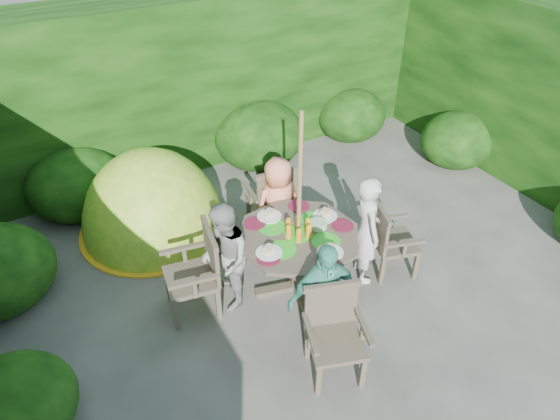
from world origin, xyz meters
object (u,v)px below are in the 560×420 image
parasol_pole (299,210)px  garden_chair_left (198,271)px  garden_chair_front (334,331)px  dome_tent (156,228)px  garden_chair_right (389,239)px  patio_table (298,243)px  garden_chair_back (273,198)px  child_left (225,258)px  child_back (278,205)px  child_right (367,230)px  child_front (323,297)px

parasol_pole → garden_chair_left: bearing=166.3°
parasol_pole → garden_chair_front: size_ratio=2.42×
parasol_pole → dome_tent: parasol_pole is taller
garden_chair_right → dome_tent: bearing=63.0°
patio_table → garden_chair_back: garden_chair_back is taller
garden_chair_left → child_left: child_left is taller
garden_chair_left → dome_tent: dome_tent is taller
garden_chair_right → garden_chair_back: (-0.81, 1.31, 0.04)m
garden_chair_left → parasol_pole: bearing=85.4°
garden_chair_right → garden_chair_back: size_ratio=0.92×
parasol_pole → dome_tent: 2.42m
garden_chair_front → child_back: 1.90m
child_right → garden_chair_front: bearing=149.5°
child_right → child_back: child_right is taller
parasol_pole → garden_chair_left: 1.24m
child_right → child_front: size_ratio=1.06×
child_left → child_front: size_ratio=1.01×
patio_table → child_front: child_front is taller
patio_table → garden_chair_left: 1.11m
patio_table → dome_tent: (-1.08, 1.87, -0.66)m
parasol_pole → child_right: bearing=-13.4°
parasol_pole → child_back: bearing=76.6°
patio_table → garden_chair_front: (-0.25, -1.07, -0.18)m
garden_chair_back → patio_table: bearing=82.3°
child_left → child_front: 1.13m
parasol_pole → garden_chair_front: 1.26m
child_left → patio_table: bearing=91.6°
child_right → parasol_pole: bearing=95.3°
parasol_pole → garden_chair_left: (-1.06, 0.26, -0.58)m
child_back → child_front: (-0.37, -1.56, 0.01)m
parasol_pole → garden_chair_right: (1.07, -0.25, -0.63)m
garden_chair_back → child_back: (-0.08, -0.28, 0.11)m
patio_table → child_front: (-0.19, -0.78, -0.03)m
garden_chair_front → child_front: (0.06, 0.29, 0.15)m
garden_chair_front → patio_table: bearing=95.0°
patio_table → child_back: size_ratio=1.31×
child_front → garden_chair_back: bearing=82.2°
garden_chair_back → child_left: (-1.04, -0.88, 0.12)m
child_right → child_front: 1.13m
garden_chair_right → patio_table: bearing=94.4°
patio_table → garden_chair_right: patio_table is taller
garden_chair_left → child_right: (1.84, -0.44, 0.15)m
garden_chair_back → child_back: size_ratio=0.78×
garden_chair_right → dome_tent: size_ratio=0.40×
garden_chair_right → child_front: size_ratio=0.70×
garden_chair_front → garden_chair_right: bearing=50.1°
child_front → dome_tent: (-0.89, 2.64, -0.63)m
dome_tent → garden_chair_left: bearing=-94.5°
parasol_pole → child_right: size_ratio=1.64×
patio_table → child_right: child_right is taller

